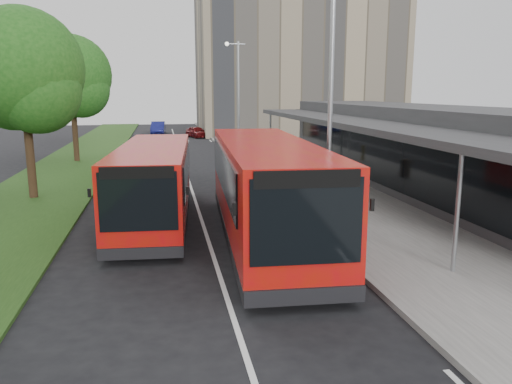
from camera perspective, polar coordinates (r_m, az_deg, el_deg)
ground at (r=14.85m, az=-5.00°, el=-7.02°), size 120.00×120.00×0.00m
pavement at (r=35.12m, az=1.45°, el=3.88°), size 5.00×80.00×0.15m
grass_verge at (r=34.80m, az=-20.00°, el=3.09°), size 5.00×80.00×0.10m
lane_centre_line at (r=29.43m, az=-7.97°, el=2.17°), size 0.12×70.00×0.01m
kerb_dashes at (r=33.68m, az=-2.70°, el=3.43°), size 0.12×56.00×0.01m
office_block at (r=58.25m, az=4.75°, el=15.65°), size 22.00×12.00×18.00m
station_building at (r=25.32m, az=18.22°, el=4.86°), size 7.70×26.00×4.00m
tree_mid at (r=23.77m, az=-25.08°, el=11.83°), size 5.10×5.10×8.19m
tree_far at (r=35.54m, az=-20.35°, el=11.86°), size 5.19×5.19×8.34m
lamp_post_near at (r=16.93m, az=8.26°, el=11.41°), size 1.44×0.28×8.00m
lamp_post_far at (r=36.44m, az=-2.15°, el=11.48°), size 1.44×0.28×8.00m
bus_main at (r=15.74m, az=1.16°, el=0.18°), size 3.45×11.30×3.16m
bus_second at (r=18.47m, az=-11.53°, el=1.02°), size 3.21×9.97×2.78m
litter_bin at (r=25.78m, az=4.64°, el=2.34°), size 0.61×0.61×0.96m
bollard at (r=32.20m, az=0.75°, el=4.24°), size 0.20×0.20×1.01m
car_near at (r=52.16m, az=-6.79°, el=6.84°), size 2.38×3.66×1.16m
car_far at (r=57.23m, az=-11.12°, el=7.22°), size 1.70×4.25×1.37m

